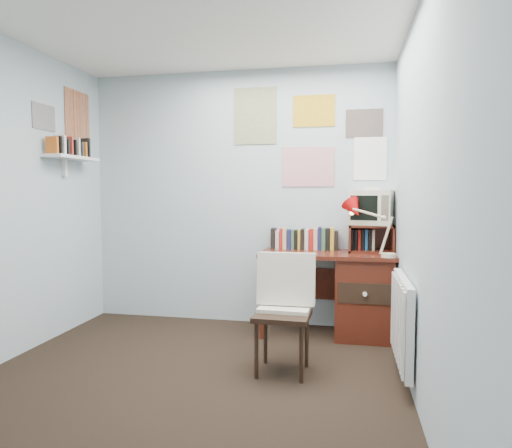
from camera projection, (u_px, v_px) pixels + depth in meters
The scene contains 13 objects.
ground at pixel (174, 396), 2.93m from camera, with size 3.50×3.50×0.00m, color black.
back_wall at pixel (238, 198), 4.55m from camera, with size 3.00×0.02×2.50m, color #A6B9BE.
right_wall at pixel (425, 202), 2.55m from camera, with size 0.02×3.50×2.50m, color #A6B9BE.
desk at pixel (357, 292), 4.12m from camera, with size 1.20×0.55×0.76m.
desk_chair at pixel (282, 316), 3.28m from camera, with size 0.43×0.41×0.84m, color black.
desk_lamp at pixel (389, 231), 3.81m from camera, with size 0.31×0.27×0.44m, color red.
tv_riser at pixel (371, 238), 4.17m from camera, with size 0.40×0.30×0.25m, color #551F13.
crt_tv at pixel (372, 206), 4.17m from camera, with size 0.36×0.33×0.34m, color beige.
book_row at pixel (303, 238), 4.36m from camera, with size 0.60×0.14×0.22m, color #551F13.
radiator at pixel (402, 321), 3.15m from camera, with size 0.09×0.80×0.60m, color white.
wall_shelf at pixel (72, 158), 4.16m from camera, with size 0.20×0.62×0.24m, color white.
posters_back at pixel (308, 135), 4.37m from camera, with size 1.20×0.01×0.90m, color white.
posters_left at pixel (62, 116), 4.15m from camera, with size 0.01×0.70×0.60m, color white.
Camera 1 is at (1.07, -2.68, 1.31)m, focal length 32.00 mm.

